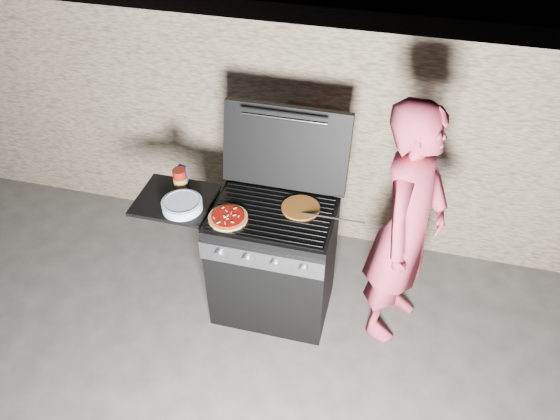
% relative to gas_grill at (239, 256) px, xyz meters
% --- Properties ---
extents(ground, '(50.00, 50.00, 0.00)m').
position_rel_gas_grill_xyz_m(ground, '(0.25, 0.00, -0.46)').
color(ground, '#383532').
extents(stone_wall, '(8.00, 0.35, 1.80)m').
position_rel_gas_grill_xyz_m(stone_wall, '(0.25, 1.05, 0.44)').
color(stone_wall, gray).
rests_on(stone_wall, ground).
extents(gas_grill, '(1.34, 0.79, 0.91)m').
position_rel_gas_grill_xyz_m(gas_grill, '(0.00, 0.00, 0.00)').
color(gas_grill, black).
rests_on(gas_grill, ground).
extents(pizza_topped, '(0.28, 0.28, 0.03)m').
position_rel_gas_grill_xyz_m(pizza_topped, '(-0.01, -0.12, 0.47)').
color(pizza_topped, gold).
rests_on(pizza_topped, gas_grill).
extents(pizza_plain, '(0.32, 0.32, 0.01)m').
position_rel_gas_grill_xyz_m(pizza_plain, '(0.42, 0.09, 0.46)').
color(pizza_plain, '#BE7724').
rests_on(pizza_plain, gas_grill).
extents(sauce_jar, '(0.10, 0.10, 0.14)m').
position_rel_gas_grill_xyz_m(sauce_jar, '(-0.42, 0.13, 0.52)').
color(sauce_jar, maroon).
rests_on(sauce_jar, gas_grill).
extents(blue_carton, '(0.07, 0.05, 0.13)m').
position_rel_gas_grill_xyz_m(blue_carton, '(-0.43, 0.18, 0.51)').
color(blue_carton, '#1E2E9C').
rests_on(blue_carton, gas_grill).
extents(plate_stack, '(0.35, 0.35, 0.06)m').
position_rel_gas_grill_xyz_m(plate_stack, '(-0.33, -0.09, 0.48)').
color(plate_stack, silver).
rests_on(plate_stack, gas_grill).
extents(person, '(0.62, 0.75, 1.78)m').
position_rel_gas_grill_xyz_m(person, '(1.10, 0.10, 0.43)').
color(person, '#B7364D').
rests_on(person, ground).
extents(tongs, '(0.42, 0.09, 0.09)m').
position_rel_gas_grill_xyz_m(tongs, '(0.63, 0.00, 0.50)').
color(tongs, black).
rests_on(tongs, gas_grill).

